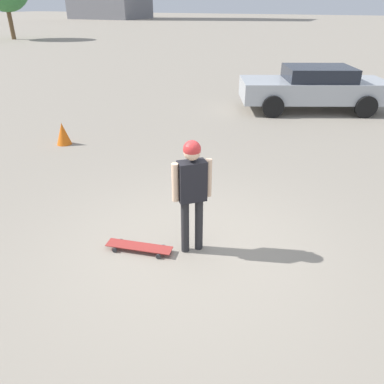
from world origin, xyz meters
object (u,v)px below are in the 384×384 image
at_px(skateboard, 139,247).
at_px(traffic_cone, 63,134).
at_px(car_parked_near, 314,87).
at_px(person, 192,184).

relative_size(skateboard, traffic_cone, 1.79).
distance_m(car_parked_near, traffic_cone, 7.94).
bearing_deg(person, traffic_cone, 107.64).
distance_m(person, car_parked_near, 8.80).
bearing_deg(skateboard, car_parked_near, -107.59).
distance_m(skateboard, car_parked_near, 9.22).
height_order(skateboard, car_parked_near, car_parked_near).
height_order(person, car_parked_near, person).
distance_m(person, skateboard, 1.25).
height_order(car_parked_near, traffic_cone, car_parked_near).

